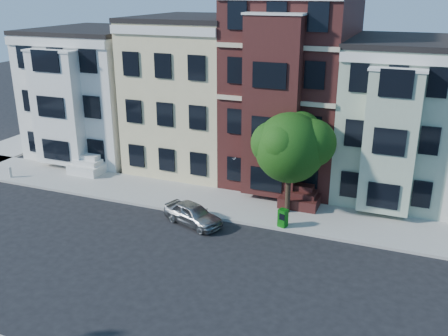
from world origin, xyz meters
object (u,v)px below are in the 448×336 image
at_px(parked_car, 193,214).
at_px(fire_hydrant, 10,173).
at_px(newspaper_box, 283,218).
at_px(street_tree, 290,152).

height_order(parked_car, fire_hydrant, parked_car).
bearing_deg(newspaper_box, street_tree, 115.90).
bearing_deg(fire_hydrant, parked_car, -6.36).
bearing_deg(newspaper_box, parked_car, -147.19).
xyz_separation_m(street_tree, newspaper_box, (0.26, -1.89, -3.03)).
relative_size(street_tree, fire_hydrant, 12.06).
distance_m(street_tree, newspaper_box, 3.58).
relative_size(street_tree, newspaper_box, 7.19).
bearing_deg(parked_car, street_tree, -34.72).
xyz_separation_m(parked_car, fire_hydrant, (-14.11, 1.57, -0.16)).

